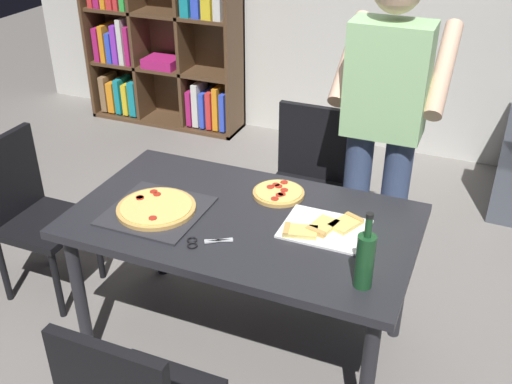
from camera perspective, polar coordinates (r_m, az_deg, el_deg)
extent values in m
plane|color=gray|center=(3.13, -1.09, -14.12)|extent=(12.00, 12.00, 0.00)
cube|color=#232328|center=(2.68, -1.23, -2.77)|extent=(1.52, 0.87, 0.04)
cylinder|color=#232328|center=(2.96, -16.37, -9.52)|extent=(0.06, 0.06, 0.71)
cylinder|color=#232328|center=(2.50, 10.47, -17.40)|extent=(0.06, 0.06, 0.71)
cylinder|color=#232328|center=(3.42, -9.25, -2.72)|extent=(0.06, 0.06, 0.71)
cylinder|color=#232328|center=(3.03, 13.62, -7.98)|extent=(0.06, 0.06, 0.71)
cube|color=black|center=(3.50, 4.31, -0.11)|extent=(0.42, 0.42, 0.04)
cube|color=black|center=(3.55, 5.45, 4.74)|extent=(0.42, 0.04, 0.45)
cylinder|color=black|center=(3.53, 0.45, -4.07)|extent=(0.04, 0.04, 0.41)
cylinder|color=black|center=(3.43, 6.05, -5.32)|extent=(0.04, 0.04, 0.41)
cylinder|color=black|center=(3.81, 2.49, -1.28)|extent=(0.04, 0.04, 0.41)
cylinder|color=black|center=(3.72, 7.69, -2.36)|extent=(0.04, 0.04, 0.41)
cube|color=black|center=(3.40, -19.39, -2.85)|extent=(0.42, 0.42, 0.04)
cube|color=black|center=(3.41, -22.50, 1.33)|extent=(0.04, 0.42, 0.45)
cylinder|color=black|center=(3.32, -18.32, -8.35)|extent=(0.04, 0.04, 0.41)
cylinder|color=black|center=(3.53, -14.71, -5.14)|extent=(0.04, 0.04, 0.41)
cylinder|color=black|center=(3.53, -22.87, -6.71)|extent=(0.04, 0.04, 0.41)
cylinder|color=black|center=(3.74, -19.19, -3.81)|extent=(0.04, 0.04, 0.41)
cube|color=#513823|center=(5.69, -15.32, 16.65)|extent=(0.03, 0.35, 1.95)
cube|color=#513823|center=(5.00, -2.08, 15.92)|extent=(0.03, 0.35, 1.95)
cube|color=#513823|center=(5.60, -8.34, 6.83)|extent=(1.40, 0.35, 0.03)
cube|color=#513823|center=(5.44, -8.23, 16.80)|extent=(1.40, 0.03, 1.95)
cube|color=#513823|center=(5.44, -8.72, 11.57)|extent=(1.34, 0.29, 0.03)
cube|color=#513823|center=(5.31, -9.12, 16.41)|extent=(1.34, 0.29, 0.03)
cube|color=#513823|center=(5.43, -11.23, 16.51)|extent=(0.03, 0.29, 1.89)
cube|color=#513823|center=(5.20, -6.92, 16.28)|extent=(0.03, 0.29, 1.89)
cube|color=olive|center=(5.84, -13.77, 9.26)|extent=(0.06, 0.22, 0.33)
cube|color=orange|center=(5.80, -13.11, 8.97)|extent=(0.06, 0.22, 0.28)
cube|color=teal|center=(5.75, -12.48, 9.07)|extent=(0.05, 0.22, 0.32)
cube|color=yellow|center=(5.71, -11.81, 8.82)|extent=(0.05, 0.22, 0.28)
cube|color=teal|center=(5.67, -11.17, 8.88)|extent=(0.07, 0.22, 0.31)
cube|color=#B21E66|center=(5.39, -5.93, 8.15)|extent=(0.04, 0.22, 0.31)
cube|color=silver|center=(5.34, -5.34, 8.42)|extent=(0.05, 0.22, 0.38)
cube|color=blue|center=(5.33, -4.70, 7.98)|extent=(0.04, 0.22, 0.31)
cube|color=red|center=(5.30, -4.07, 7.98)|extent=(0.05, 0.22, 0.33)
cube|color=orange|center=(5.26, -3.45, 8.12)|extent=(0.05, 0.22, 0.38)
cube|color=blue|center=(5.24, -2.80, 7.80)|extent=(0.05, 0.22, 0.33)
cube|color=#B21E66|center=(5.70, -14.38, 13.56)|extent=(0.05, 0.22, 0.29)
cube|color=orange|center=(5.66, -13.85, 13.65)|extent=(0.05, 0.22, 0.32)
cube|color=blue|center=(5.63, -13.26, 13.34)|extent=(0.05, 0.22, 0.26)
cube|color=purple|center=(5.59, -12.75, 13.66)|extent=(0.05, 0.22, 0.34)
cube|color=silver|center=(5.54, -12.21, 13.90)|extent=(0.05, 0.22, 0.39)
cube|color=#B21E66|center=(5.52, -11.61, 13.56)|extent=(0.04, 0.22, 0.33)
cube|color=#B21E66|center=(5.40, -8.87, 12.07)|extent=(0.30, 0.25, 0.08)
cube|color=yellow|center=(5.02, -4.29, 17.75)|extent=(0.08, 0.22, 0.28)
cylinder|color=#38476B|center=(3.25, 12.70, -2.48)|extent=(0.14, 0.14, 0.95)
cylinder|color=#38476B|center=(3.28, 9.29, -1.80)|extent=(0.14, 0.14, 0.95)
cube|color=#99CC8C|center=(2.94, 12.39, 10.36)|extent=(0.38, 0.22, 0.55)
cylinder|color=#E0B293|center=(3.08, 17.40, 11.09)|extent=(0.09, 0.50, 0.39)
cylinder|color=#E0B293|center=(3.15, 8.95, 12.47)|extent=(0.09, 0.50, 0.39)
cube|color=#2D2D33|center=(2.74, -9.41, -1.79)|extent=(0.42, 0.42, 0.01)
cylinder|color=tan|center=(2.73, -9.44, -1.54)|extent=(0.36, 0.36, 0.02)
cylinder|color=#EACC6B|center=(2.72, -9.46, -1.32)|extent=(0.32, 0.32, 0.01)
cylinder|color=#B22819|center=(2.83, -9.68, 0.04)|extent=(0.04, 0.04, 0.00)
cylinder|color=#B22819|center=(2.80, -10.97, -0.49)|extent=(0.04, 0.04, 0.00)
cylinder|color=#B22819|center=(2.79, -10.95, -0.56)|extent=(0.04, 0.04, 0.00)
cylinder|color=#B22819|center=(2.81, -9.37, -0.21)|extent=(0.04, 0.04, 0.00)
cylinder|color=#B22819|center=(2.63, -9.77, -2.45)|extent=(0.04, 0.04, 0.00)
cube|color=white|center=(2.59, 6.56, -3.50)|extent=(0.36, 0.28, 0.01)
cube|color=#EACC6B|center=(2.61, 8.50, -3.00)|extent=(0.14, 0.16, 0.02)
cube|color=tan|center=(2.65, 9.31, -2.47)|extent=(0.09, 0.06, 0.02)
cube|color=#EACC6B|center=(2.54, 4.26, -3.74)|extent=(0.16, 0.12, 0.02)
cube|color=tan|center=(2.55, 2.91, -3.58)|extent=(0.04, 0.09, 0.02)
cube|color=#EACC6B|center=(2.59, 6.37, -3.23)|extent=(0.12, 0.16, 0.02)
cube|color=tan|center=(2.54, 5.67, -3.79)|extent=(0.09, 0.05, 0.02)
cylinder|color=#194723|center=(2.24, 10.28, -6.50)|extent=(0.07, 0.07, 0.22)
cylinder|color=#194723|center=(2.16, 10.63, -3.29)|extent=(0.03, 0.03, 0.08)
cylinder|color=black|center=(2.13, 10.75, -2.20)|extent=(0.03, 0.03, 0.02)
cube|color=silver|center=(2.51, -3.56, -4.63)|extent=(0.10, 0.08, 0.01)
cube|color=silver|center=(2.51, -3.56, -4.63)|extent=(0.12, 0.06, 0.01)
torus|color=black|center=(2.52, -6.10, -4.53)|extent=(0.06, 0.06, 0.01)
torus|color=black|center=(2.49, -6.07, -5.05)|extent=(0.06, 0.06, 0.01)
cylinder|color=tan|center=(2.83, 2.15, -0.14)|extent=(0.24, 0.24, 0.02)
cylinder|color=#EACC6B|center=(2.82, 2.16, 0.07)|extent=(0.22, 0.22, 0.01)
cylinder|color=#B22819|center=(2.85, 1.37, 0.49)|extent=(0.04, 0.04, 0.00)
cylinder|color=#B22819|center=(2.83, 2.70, 0.19)|extent=(0.04, 0.04, 0.00)
cylinder|color=#B22819|center=(2.86, 2.16, 0.55)|extent=(0.04, 0.04, 0.00)
cylinder|color=#B22819|center=(2.79, 2.47, -0.21)|extent=(0.04, 0.04, 0.00)
cylinder|color=#B22819|center=(2.75, 1.79, -0.64)|extent=(0.04, 0.04, 0.00)
cylinder|color=#B22819|center=(2.89, 2.69, 0.93)|extent=(0.04, 0.04, 0.00)
cylinder|color=#B22819|center=(2.78, 2.24, -0.27)|extent=(0.04, 0.04, 0.00)
cylinder|color=#B22819|center=(2.87, 1.91, 0.70)|extent=(0.04, 0.04, 0.00)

